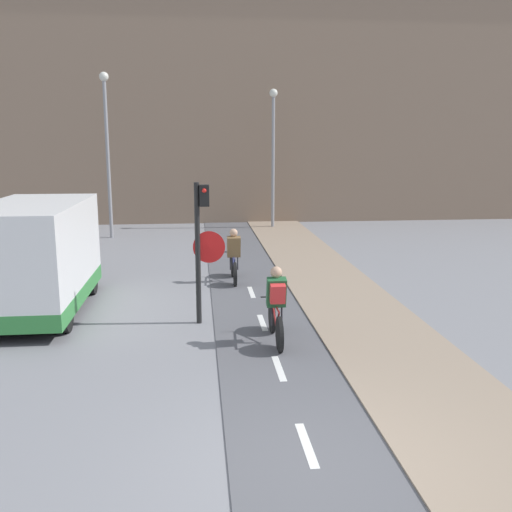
% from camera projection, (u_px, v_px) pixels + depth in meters
% --- Properties ---
extents(ground_plane, '(120.00, 120.00, 0.00)m').
position_uv_depth(ground_plane, '(314.00, 468.00, 6.75)').
color(ground_plane, gray).
extents(bike_lane, '(2.05, 60.00, 0.02)m').
position_uv_depth(bike_lane, '(314.00, 467.00, 6.75)').
color(bike_lane, '#56565B').
rests_on(bike_lane, ground_plane).
extents(sidewalk_strip, '(2.40, 60.00, 0.05)m').
position_uv_depth(sidewalk_strip, '(493.00, 456.00, 6.97)').
color(sidewalk_strip, gray).
rests_on(sidewalk_strip, ground_plane).
extents(building_row_background, '(60.00, 5.20, 11.08)m').
position_uv_depth(building_row_background, '(222.00, 106.00, 28.39)').
color(building_row_background, '#89705B').
rests_on(building_row_background, ground_plane).
extents(traffic_light_pole, '(0.67, 0.25, 2.99)m').
position_uv_depth(traffic_light_pole, '(202.00, 237.00, 11.80)').
color(traffic_light_pole, black).
rests_on(traffic_light_pole, ground_plane).
extents(street_lamp_far, '(0.36, 0.36, 6.41)m').
position_uv_depth(street_lamp_far, '(107.00, 138.00, 22.18)').
color(street_lamp_far, gray).
rests_on(street_lamp_far, ground_plane).
extents(street_lamp_sidewalk, '(0.36, 0.36, 6.02)m').
position_uv_depth(street_lamp_sidewalk, '(273.00, 143.00, 24.87)').
color(street_lamp_sidewalk, gray).
rests_on(street_lamp_sidewalk, ground_plane).
extents(cyclist_near, '(0.46, 1.76, 1.50)m').
position_uv_depth(cyclist_near, '(276.00, 307.00, 10.83)').
color(cyclist_near, black).
rests_on(cyclist_near, ground_plane).
extents(cyclist_far, '(0.46, 1.73, 1.48)m').
position_uv_depth(cyclist_far, '(234.00, 258.00, 15.60)').
color(cyclist_far, black).
rests_on(cyclist_far, ground_plane).
extents(van, '(2.07, 4.57, 2.48)m').
position_uv_depth(van, '(35.00, 259.00, 12.69)').
color(van, white).
rests_on(van, ground_plane).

